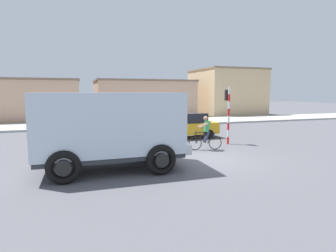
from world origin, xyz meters
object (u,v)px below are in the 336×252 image
truck_foreground (111,126)px  traffic_light_pole (228,107)px  cyclist (206,133)px  car_red_near (186,125)px

truck_foreground → traffic_light_pole: size_ratio=1.70×
cyclist → traffic_light_pole: (1.92, 1.11, 1.20)m
truck_foreground → cyclist: (4.96, 2.08, -0.80)m
cyclist → traffic_light_pole: size_ratio=0.54×
cyclist → car_red_near: size_ratio=0.43×
truck_foreground → cyclist: truck_foreground is taller
car_red_near → cyclist: bearing=-97.0°
traffic_light_pole → car_red_near: size_ratio=0.79×
truck_foreground → cyclist: bearing=22.8°
car_red_near → truck_foreground: bearing=-133.1°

